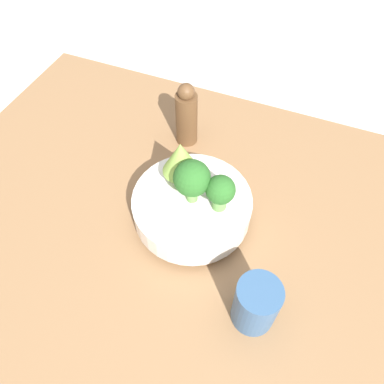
% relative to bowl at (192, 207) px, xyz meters
% --- Properties ---
extents(ground_plane, '(6.00, 6.00, 0.00)m').
position_rel_bowl_xyz_m(ground_plane, '(0.03, -0.03, -0.07)').
color(ground_plane, silver).
extents(table, '(1.15, 0.80, 0.03)m').
position_rel_bowl_xyz_m(table, '(0.03, -0.03, -0.05)').
color(table, olive).
rests_on(table, ground_plane).
extents(bowl, '(0.22, 0.22, 0.06)m').
position_rel_bowl_xyz_m(bowl, '(0.00, 0.00, 0.00)').
color(bowl, silver).
rests_on(bowl, table).
extents(romanesco_piece_far, '(0.07, 0.07, 0.10)m').
position_rel_bowl_xyz_m(romanesco_piece_far, '(-0.03, 0.03, 0.09)').
color(romanesco_piece_far, '#7AB256').
rests_on(romanesco_piece_far, bowl).
extents(broccoli_floret_center, '(0.06, 0.06, 0.09)m').
position_rel_bowl_xyz_m(broccoli_floret_center, '(-0.00, 0.00, 0.08)').
color(broccoli_floret_center, '#6BA34C').
rests_on(broccoli_floret_center, bowl).
extents(broccoli_floret_right, '(0.05, 0.05, 0.07)m').
position_rel_bowl_xyz_m(broccoli_floret_right, '(0.05, 0.00, 0.07)').
color(broccoli_floret_right, '#609347').
rests_on(broccoli_floret_right, bowl).
extents(cup, '(0.07, 0.07, 0.10)m').
position_rel_bowl_xyz_m(cup, '(0.16, -0.14, 0.01)').
color(cup, '#33567F').
rests_on(cup, table).
extents(pepper_mill, '(0.05, 0.05, 0.15)m').
position_rel_bowl_xyz_m(pepper_mill, '(-0.09, 0.19, 0.03)').
color(pepper_mill, brown).
rests_on(pepper_mill, table).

